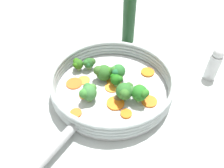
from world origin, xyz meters
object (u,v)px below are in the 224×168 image
(carrot_slice_3, at_px, (84,80))
(mushroom_piece_1, at_px, (116,98))
(broccoli_floret_2, at_px, (88,92))
(broccoli_floret_0, at_px, (104,72))
(mushroom_piece_0, at_px, (139,88))
(carrot_slice_5, at_px, (148,72))
(carrot_slice_6, at_px, (111,87))
(broccoli_floret_5, at_px, (126,91))
(carrot_slice_0, at_px, (128,113))
(carrot_slice_9, at_px, (74,83))
(broccoli_floret_6, at_px, (117,79))
(skillet, at_px, (112,90))
(carrot_slice_1, at_px, (76,113))
(broccoli_floret_3, at_px, (78,64))
(carrot_slice_4, at_px, (115,103))
(carrot_slice_8, at_px, (114,81))
(carrot_slice_2, at_px, (85,94))
(salt_shaker, at_px, (214,64))
(oil_bottle, at_px, (129,12))
(broccoli_floret_4, at_px, (140,93))
(broccoli_floret_7, at_px, (118,71))
(carrot_slice_7, at_px, (149,101))
(broccoli_floret_1, at_px, (89,63))

(carrot_slice_3, xyz_separation_m, mushroom_piece_1, (-0.11, -0.06, 0.00))
(broccoli_floret_2, bearing_deg, broccoli_floret_0, -45.85)
(mushroom_piece_0, bearing_deg, carrot_slice_5, -45.82)
(carrot_slice_6, relative_size, broccoli_floret_2, 0.80)
(broccoli_floret_0, height_order, broccoli_floret_2, same)
(broccoli_floret_5, bearing_deg, carrot_slice_6, 18.32)
(carrot_slice_0, xyz_separation_m, broccoli_floret_2, (0.08, 0.08, 0.03))
(carrot_slice_9, height_order, broccoli_floret_6, broccoli_floret_6)
(carrot_slice_9, bearing_deg, skillet, -118.89)
(carrot_slice_1, distance_m, broccoli_floret_3, 0.17)
(carrot_slice_4, distance_m, broccoli_floret_6, 0.07)
(skillet, relative_size, broccoli_floret_6, 7.64)
(carrot_slice_8, bearing_deg, carrot_slice_5, -90.56)
(carrot_slice_2, distance_m, salt_shaker, 0.39)
(carrot_slice_3, height_order, oil_bottle, oil_bottle)
(broccoli_floret_2, height_order, broccoli_floret_3, broccoli_floret_2)
(broccoli_floret_6, bearing_deg, carrot_slice_3, 54.72)
(broccoli_floret_0, distance_m, mushroom_piece_1, 0.09)
(broccoli_floret_6, relative_size, salt_shaker, 0.40)
(broccoli_floret_4, distance_m, oil_bottle, 0.33)
(carrot_slice_9, bearing_deg, carrot_slice_1, 168.54)
(broccoli_floret_3, bearing_deg, carrot_slice_8, -135.70)
(skillet, xyz_separation_m, broccoli_floret_3, (0.11, 0.07, 0.03))
(carrot_slice_6, height_order, mushroom_piece_1, mushroom_piece_1)
(carrot_slice_4, xyz_separation_m, broccoli_floret_4, (-0.02, -0.06, 0.03))
(carrot_slice_6, distance_m, carrot_slice_8, 0.03)
(carrot_slice_4, xyz_separation_m, broccoli_floret_7, (0.09, -0.04, 0.03))
(carrot_slice_0, height_order, broccoli_floret_2, broccoli_floret_2)
(carrot_slice_7, xyz_separation_m, broccoli_floret_7, (0.11, 0.05, 0.03))
(broccoli_floret_5, height_order, mushroom_piece_0, broccoli_floret_5)
(carrot_slice_2, distance_m, broccoli_floret_3, 0.11)
(carrot_slice_8, distance_m, broccoli_floret_5, 0.09)
(broccoli_floret_3, relative_size, broccoli_floret_7, 0.74)
(carrot_slice_2, height_order, broccoli_floret_7, broccoli_floret_7)
(carrot_slice_3, relative_size, salt_shaker, 0.34)
(mushroom_piece_1, bearing_deg, carrot_slice_1, 93.93)
(carrot_slice_6, bearing_deg, broccoli_floret_2, 108.09)
(carrot_slice_1, distance_m, carrot_slice_4, 0.11)
(skillet, height_order, broccoli_floret_5, broccoli_floret_5)
(carrot_slice_1, xyz_separation_m, broccoli_floret_4, (-0.02, -0.17, 0.03))
(broccoli_floret_3, distance_m, oil_bottle, 0.26)
(carrot_slice_9, bearing_deg, broccoli_floret_1, -51.85)
(carrot_slice_1, distance_m, carrot_slice_6, 0.13)
(mushroom_piece_1, height_order, oil_bottle, oil_bottle)
(mushroom_piece_1, xyz_separation_m, salt_shaker, (-0.00, -0.31, 0.03))
(broccoli_floret_2, bearing_deg, broccoli_floret_7, -65.79)
(oil_bottle, bearing_deg, carrot_slice_2, 134.46)
(mushroom_piece_0, bearing_deg, broccoli_floret_4, 156.01)
(broccoli_floret_2, xyz_separation_m, salt_shaker, (-0.03, -0.38, 0.01))
(carrot_slice_1, height_order, carrot_slice_7, same)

